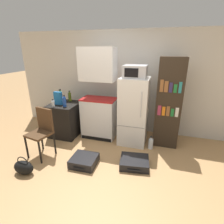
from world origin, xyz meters
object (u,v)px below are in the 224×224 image
at_px(suitcase_large_flat, 84,161).
at_px(bookshelf, 169,104).
at_px(water_bottle_front, 151,143).
at_px(refrigerator, 133,112).
at_px(bottle_blue_soda, 64,102).
at_px(kitchen_hutch, 99,98).
at_px(handbag, 24,167).
at_px(cereal_box, 58,98).
at_px(bottle_clear_short, 53,104).
at_px(bottle_olive_oil, 70,97).
at_px(bottle_green_tall, 61,96).
at_px(chair, 42,128).
at_px(suitcase_small_flat, 134,162).
at_px(microwave, 135,71).
at_px(side_table, 66,119).

bearing_deg(suitcase_large_flat, bookshelf, 39.24).
bearing_deg(water_bottle_front, bookshelf, 46.88).
height_order(refrigerator, bottle_blue_soda, refrigerator).
xyz_separation_m(kitchen_hutch, suitcase_large_flat, (0.12, -1.13, -0.87)).
distance_m(refrigerator, water_bottle_front, 0.77).
bearing_deg(handbag, cereal_box, 96.35).
height_order(kitchen_hutch, bottle_blue_soda, kitchen_hutch).
relative_size(bookshelf, bottle_clear_short, 10.67).
bearing_deg(bottle_olive_oil, suitcase_large_flat, -53.43).
distance_m(refrigerator, bookshelf, 0.74).
xyz_separation_m(bottle_green_tall, chair, (0.20, -1.03, -0.35)).
bearing_deg(suitcase_large_flat, cereal_box, 137.07).
xyz_separation_m(bottle_green_tall, bottle_olive_oil, (0.18, 0.12, -0.02)).
height_order(bookshelf, bottle_clear_short, bookshelf).
distance_m(bottle_olive_oil, suitcase_small_flat, 2.25).
bearing_deg(chair, suitcase_large_flat, 4.40).
distance_m(bookshelf, chair, 2.58).
bearing_deg(bottle_clear_short, microwave, 11.47).
bearing_deg(side_table, water_bottle_front, -2.79).
distance_m(bottle_clear_short, suitcase_small_flat, 2.16).
distance_m(side_table, water_bottle_front, 2.10).
bearing_deg(suitcase_small_flat, side_table, 149.15).
height_order(bottle_olive_oil, handbag, bottle_olive_oil).
relative_size(bookshelf, suitcase_large_flat, 4.00).
bearing_deg(bookshelf, suitcase_large_flat, -139.45).
height_order(kitchen_hutch, bottle_clear_short, kitchen_hutch).
distance_m(bottle_clear_short, bottle_green_tall, 0.41).
bearing_deg(kitchen_hutch, cereal_box, -166.66).
distance_m(chair, suitcase_small_flat, 1.87).
height_order(bottle_green_tall, bottle_olive_oil, bottle_green_tall).
bearing_deg(bottle_green_tall, suitcase_large_flat, -45.58).
xyz_separation_m(bottle_clear_short, bottle_green_tall, (-0.06, 0.40, 0.06)).
bearing_deg(chair, side_table, 103.57).
bearing_deg(bottle_clear_short, suitcase_small_flat, -14.44).
distance_m(bookshelf, bottle_olive_oil, 2.33).
height_order(bottle_clear_short, suitcase_large_flat, bottle_clear_short).
bearing_deg(kitchen_hutch, bottle_clear_short, -156.33).
relative_size(refrigerator, water_bottle_front, 5.15).
bearing_deg(suitcase_small_flat, handbag, -164.91).
xyz_separation_m(kitchen_hutch, water_bottle_front, (1.25, -0.23, -0.83)).
height_order(kitchen_hutch, refrigerator, kitchen_hutch).
distance_m(suitcase_large_flat, handbag, 1.02).
distance_m(kitchen_hutch, chair, 1.35).
bearing_deg(chair, refrigerator, 42.33).
distance_m(side_table, cereal_box, 0.56).
bearing_deg(chair, microwave, 42.30).
distance_m(microwave, bottle_olive_oil, 1.77).
relative_size(side_table, bottle_green_tall, 2.50).
distance_m(refrigerator, bottle_blue_soda, 1.55).
height_order(kitchen_hutch, suitcase_small_flat, kitchen_hutch).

